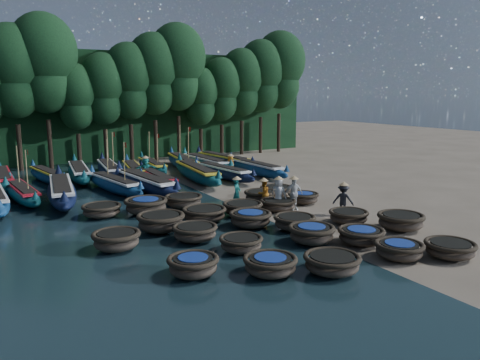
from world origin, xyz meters
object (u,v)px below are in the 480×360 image
coracle_21 (146,205)px  long_boat_16 (206,163)px  coracle_2 (332,263)px  coracle_18 (278,204)px  coracle_19 (304,197)px  long_boat_4 (145,183)px  long_boat_1 (22,193)px  long_boat_12 (109,170)px  coracle_4 (450,249)px  coracle_8 (361,235)px  coracle_13 (294,222)px  fisherman_6 (231,164)px  coracle_5 (193,265)px  coracle_6 (241,243)px  fisherman_0 (279,193)px  coracle_1 (270,264)px  long_boat_10 (48,175)px  fisherman_1 (237,191)px  long_boat_6 (197,173)px  coracle_3 (399,250)px  coracle_7 (312,233)px  coracle_22 (184,201)px  long_boat_9 (2,179)px  coracle_10 (116,240)px  long_boat_3 (114,184)px  long_boat_7 (223,172)px  coracle_20 (102,210)px  coracle_12 (250,218)px  long_boat_5 (157,179)px  coracle_16 (204,214)px  fisherman_2 (264,192)px  coracle_17 (243,208)px  coracle_11 (195,232)px  long_boat_2 (62,191)px  coracle_23 (260,196)px  long_boat_15 (183,162)px  coracle_9 (401,221)px  coracle_24 (276,191)px  long_boat_17 (223,160)px  coracle_15 (161,221)px

coracle_21 → long_boat_16: 14.45m
coracle_2 → coracle_18: size_ratio=0.98×
coracle_19 → long_boat_4: 10.19m
long_boat_1 → long_boat_12: size_ratio=0.91×
coracle_4 → coracle_8: bearing=121.8°
coracle_13 → fisherman_6: size_ratio=1.22×
coracle_5 → coracle_6: bearing=26.6°
coracle_2 → fisherman_0: fisherman_0 is taller
coracle_1 → long_boat_10: long_boat_10 is taller
fisherman_1 → long_boat_6: bearing=39.9°
long_boat_10 → coracle_3: bearing=-77.7°
coracle_7 → coracle_22: coracle_7 is taller
coracle_13 → long_boat_9: size_ratio=0.25×
coracle_10 → long_boat_3: (2.99, 11.27, 0.08)m
long_boat_3 → long_boat_12: size_ratio=0.94×
coracle_21 → long_boat_7: 10.73m
coracle_3 → long_boat_4: size_ratio=0.21×
coracle_18 → coracle_20: coracle_20 is taller
coracle_10 → long_boat_10: bearing=90.7°
coracle_3 → long_boat_7: long_boat_7 is taller
long_boat_1 → coracle_12: bearing=-57.8°
coracle_12 → long_boat_4: 10.25m
long_boat_6 → long_boat_5: bearing=-166.7°
coracle_21 → coracle_1: bearing=-84.4°
coracle_16 → fisherman_2: fisherman_2 is taller
coracle_17 → coracle_3: bearing=-77.5°
coracle_11 → long_boat_6: long_boat_6 is taller
coracle_18 → long_boat_16: long_boat_16 is taller
coracle_3 → coracle_5: size_ratio=0.99×
long_boat_3 → coracle_6: bearing=-93.6°
coracle_13 → long_boat_2: 14.21m
coracle_3 → coracle_7: bearing=119.1°
coracle_23 → coracle_10: bearing=-157.0°
fisherman_6 → coracle_5: bearing=-54.4°
coracle_20 → long_boat_15: long_boat_15 is taller
coracle_4 → coracle_9: 3.77m
coracle_24 → long_boat_2: size_ratio=0.26×
coracle_8 → long_boat_2: (-9.44, 14.63, 0.21)m
coracle_1 → fisherman_1: fisherman_1 is taller
long_boat_15 → long_boat_16: (1.47, -1.37, 0.01)m
coracle_12 → coracle_21: bearing=125.9°
coracle_7 → coracle_20: coracle_7 is taller
coracle_16 → long_boat_5: bearing=83.6°
coracle_5 → coracle_18: (7.73, 6.04, -0.05)m
coracle_23 → long_boat_17: size_ratio=0.24×
coracle_15 → coracle_16: 2.51m
coracle_16 → coracle_24: bearing=24.8°
coracle_9 → long_boat_1: size_ratio=0.33×
coracle_13 → coracle_4: bearing=-63.7°
coracle_2 → coracle_20: coracle_2 is taller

